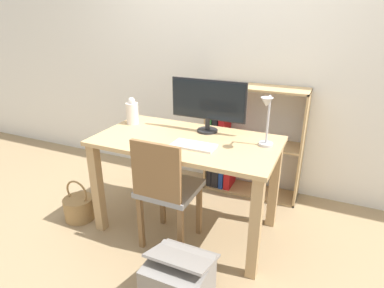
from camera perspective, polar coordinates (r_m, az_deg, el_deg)
The scene contains 11 objects.
ground_plane at distance 2.74m, azimuth -0.89°, elevation -14.37°, with size 10.00×10.00×0.00m, color #997F5B.
wall_back at distance 3.10m, azimuth 6.72°, elevation 15.92°, with size 8.00×0.05×2.60m.
desk at distance 2.41m, azimuth -0.98°, elevation -2.24°, with size 1.35×0.73×0.77m.
monitor at distance 2.45m, azimuth 2.87°, elevation 7.53°, with size 0.60×0.16×0.41m.
keyboard at distance 2.22m, azimuth 0.33°, elevation -0.29°, with size 0.31×0.15×0.02m.
vase at distance 2.71m, azimuth -10.58°, elevation 5.55°, with size 0.10×0.10×0.22m.
desk_lamp at distance 2.17m, azimuth 13.13°, elevation 4.64°, with size 0.10×0.19×0.36m.
chair at distance 2.29m, azimuth -4.67°, elevation -7.83°, with size 0.40×0.40×0.87m.
bookshelf at distance 3.10m, azimuth 7.50°, elevation -0.20°, with size 0.89×0.28×1.04m.
basket at distance 2.93m, azimuth -19.44°, elevation -10.58°, with size 0.25×0.25×0.36m.
storage_box at distance 2.09m, azimuth -2.39°, elevation -22.98°, with size 0.38×0.38×0.34m.
Camera 1 is at (0.94, -1.99, 1.63)m, focal length 30.00 mm.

